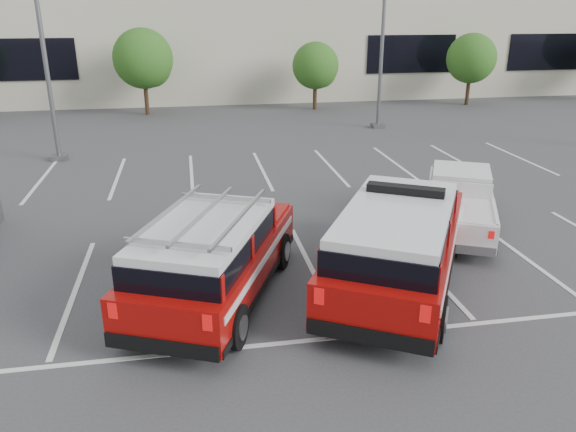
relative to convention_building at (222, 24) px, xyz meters
name	(u,v)px	position (x,y,z in m)	size (l,w,h in m)	color
ground	(313,272)	(-0.18, -31.86, -4.72)	(120.00, 120.00, 0.00)	#3A3A3C
stall_markings	(282,209)	(-0.18, -27.36, -4.71)	(23.00, 15.00, 0.01)	silver
convention_building	(222,24)	(0.00, 0.00, 0.00)	(60.00, 16.99, 13.20)	beige
tree_mid_left	(145,61)	(-5.09, -9.82, -1.68)	(3.37, 3.37, 4.85)	#3F2B19
tree_mid_right	(317,67)	(4.91, -9.82, -2.22)	(2.77, 2.77, 3.99)	#3F2B19
tree_right	(472,60)	(14.91, -9.82, -1.95)	(3.07, 3.07, 4.42)	#3F2B19
light_pole_left	(40,27)	(-8.18, -19.86, 0.47)	(0.90, 0.60, 10.24)	#59595E
light_pole_mid	(383,22)	(6.82, -15.86, 0.47)	(0.90, 0.60, 10.24)	#59595E
fire_chief_suv	(398,250)	(1.48, -32.92, -3.81)	(5.09, 6.60, 2.21)	#940907
white_pickup	(459,205)	(4.51, -29.70, -4.09)	(3.84, 5.41, 1.58)	silver
ladder_suv	(214,263)	(-2.53, -32.78, -3.86)	(4.11, 5.84, 2.14)	#940907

